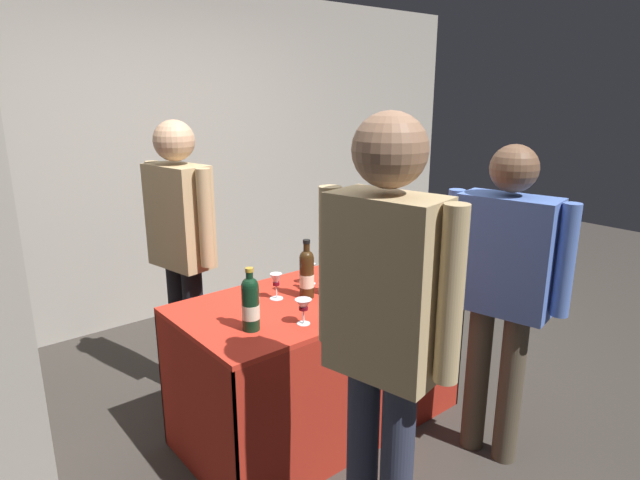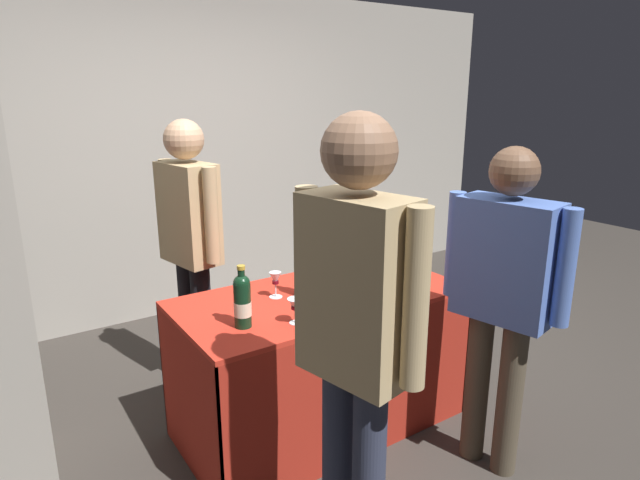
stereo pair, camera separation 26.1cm
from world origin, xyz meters
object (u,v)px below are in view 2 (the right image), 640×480
at_px(tasting_table, 320,336).
at_px(taster_foreground_right, 356,324).
at_px(wine_glass_near_taster, 313,269).
at_px(wine_glass_mid, 296,305).
at_px(vendor_presenter, 190,235).
at_px(featured_wine_bottle, 413,252).
at_px(flower_vase, 383,252).
at_px(display_bottle_0, 361,244).
at_px(wine_glass_near_vendor, 275,280).

xyz_separation_m(tasting_table, taster_foreground_right, (-0.46, -0.91, 0.53)).
bearing_deg(tasting_table, wine_glass_near_taster, 69.79).
distance_m(wine_glass_mid, vendor_presenter, 1.03).
height_order(wine_glass_near_taster, taster_foreground_right, taster_foreground_right).
bearing_deg(featured_wine_bottle, wine_glass_mid, -166.20).
bearing_deg(tasting_table, flower_vase, 10.42).
height_order(wine_glass_near_taster, flower_vase, flower_vase).
bearing_deg(display_bottle_0, vendor_presenter, 149.43).
relative_size(tasting_table, display_bottle_0, 4.50).
distance_m(featured_wine_bottle, vendor_presenter, 1.33).
distance_m(tasting_table, wine_glass_mid, 0.51).
bearing_deg(wine_glass_near_vendor, taster_foreground_right, -103.68).
height_order(tasting_table, wine_glass_near_taster, wine_glass_near_taster).
relative_size(display_bottle_0, taster_foreground_right, 0.19).
relative_size(wine_glass_near_vendor, wine_glass_mid, 1.13).
xyz_separation_m(flower_vase, vendor_presenter, (-0.93, 0.67, 0.10)).
relative_size(display_bottle_0, wine_glass_mid, 2.78).
relative_size(display_bottle_0, vendor_presenter, 0.20).
relative_size(tasting_table, vendor_presenter, 0.91).
xyz_separation_m(display_bottle_0, wine_glass_near_vendor, (-0.68, -0.15, -0.05)).
distance_m(featured_wine_bottle, display_bottle_0, 0.32).
bearing_deg(display_bottle_0, featured_wine_bottle, -53.53).
distance_m(display_bottle_0, wine_glass_mid, 0.91).
bearing_deg(flower_vase, taster_foreground_right, -134.19).
distance_m(tasting_table, taster_foreground_right, 1.15).
xyz_separation_m(wine_glass_near_vendor, flower_vase, (0.73, 0.00, 0.03)).
xyz_separation_m(tasting_table, flower_vase, (0.51, 0.09, 0.36)).
xyz_separation_m(wine_glass_mid, wine_glass_near_taster, (0.36, 0.40, -0.01)).
bearing_deg(featured_wine_bottle, tasting_table, 179.13).
distance_m(wine_glass_mid, flower_vase, 0.88).
distance_m(wine_glass_near_vendor, taster_foreground_right, 1.05).
relative_size(display_bottle_0, flower_vase, 0.84).
relative_size(featured_wine_bottle, display_bottle_0, 0.85).
bearing_deg(vendor_presenter, wine_glass_near_vendor, 5.44).
bearing_deg(wine_glass_near_vendor, flower_vase, 0.06).
relative_size(featured_wine_bottle, wine_glass_mid, 2.37).
height_order(flower_vase, vendor_presenter, vendor_presenter).
relative_size(tasting_table, featured_wine_bottle, 5.27).
height_order(tasting_table, taster_foreground_right, taster_foreground_right).
bearing_deg(display_bottle_0, tasting_table, -152.20).
bearing_deg(wine_glass_near_taster, wine_glass_mid, -131.63).
xyz_separation_m(wine_glass_mid, flower_vase, (0.81, 0.34, 0.03)).
distance_m(tasting_table, wine_glass_near_vendor, 0.41).
bearing_deg(wine_glass_mid, wine_glass_near_taster, 48.37).
relative_size(featured_wine_bottle, wine_glass_near_taster, 2.43).
xyz_separation_m(vendor_presenter, taster_foreground_right, (-0.04, -1.67, 0.07)).
bearing_deg(taster_foreground_right, display_bottle_0, -50.67).
distance_m(featured_wine_bottle, taster_foreground_right, 1.44).
distance_m(wine_glass_mid, wine_glass_near_taster, 0.54).
relative_size(wine_glass_near_taster, taster_foreground_right, 0.07).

